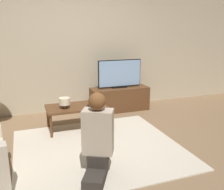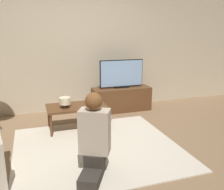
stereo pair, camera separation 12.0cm
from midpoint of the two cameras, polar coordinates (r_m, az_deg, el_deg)
ground_plane at (r=3.62m, az=-2.46°, el=-12.08°), size 10.00×10.00×0.00m
wall_back at (r=5.13m, az=-8.61°, el=10.84°), size 10.00×0.06×2.60m
rug at (r=3.62m, az=-2.46°, el=-11.96°), size 2.27×2.07×0.02m
tv_stand at (r=5.16m, az=2.84°, el=-0.94°), size 1.19×0.41×0.48m
tv at (r=5.04m, az=2.90°, el=4.88°), size 0.91×0.08×0.57m
coffee_table at (r=4.19m, az=-7.25°, el=-2.96°), size 0.97×0.54×0.41m
person_kneeling at (r=2.84m, az=-2.81°, el=-9.08°), size 0.58×0.81×0.96m
table_lamp at (r=4.07m, az=-9.89°, el=-1.48°), size 0.18×0.18×0.17m
remote at (r=4.11m, az=-4.26°, el=-2.48°), size 0.04×0.15×0.02m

